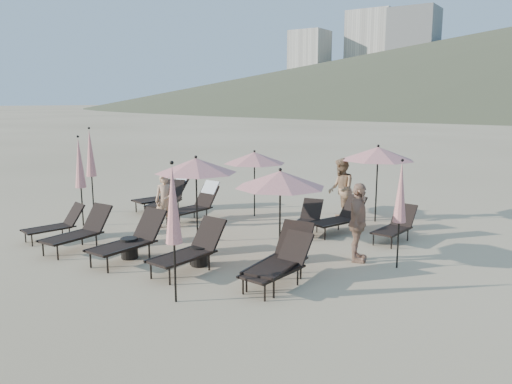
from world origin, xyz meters
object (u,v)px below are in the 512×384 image
Objects in this scene: lounger_4 at (282,257)px; lounger_8 at (196,203)px; side_table_1 at (199,256)px; side_table_0 at (129,248)px; umbrella_closed_0 at (173,205)px; lounger_5 at (279,264)px; lounger_9 at (306,219)px; umbrella_open_0 at (196,166)px; lounger_6 at (166,193)px; umbrella_closed_2 at (90,153)px; lounger_2 at (130,239)px; lounger_10 at (339,217)px; umbrella_open_3 at (378,154)px; lounger_11 at (396,225)px; lounger_1 at (79,231)px; umbrella_open_1 at (280,179)px; lounger_3 at (190,249)px; lounger_0 at (56,224)px; umbrella_closed_1 at (401,193)px; beachgoer_c at (358,223)px; umbrella_open_2 at (254,158)px; beachgoer_a at (165,201)px; lounger_7 at (167,199)px; umbrella_closed_3 at (80,163)px; beachgoer_b at (341,190)px.

lounger_4 is 1.02× the size of lounger_8.
side_table_0 is at bearing -163.34° from side_table_1.
lounger_4 is at bearing 62.64° from umbrella_closed_0.
lounger_5 is 1.09× the size of lounger_9.
lounger_4 is 3.76m from umbrella_open_0.
umbrella_closed_2 is (-1.65, -1.64, 1.35)m from lounger_6.
lounger_2 is 1.19× the size of lounger_9.
umbrella_open_3 is at bearing 99.11° from lounger_10.
lounger_6 is 0.90× the size of umbrella_open_0.
lounger_1 is at bearing -134.34° from lounger_11.
umbrella_open_1 is (2.65, -0.33, -0.07)m from umbrella_open_0.
lounger_3 is at bearing 4.83° from lounger_1.
umbrella_open_1 reaches higher than side_table_0.
umbrella_open_0 reaches higher than lounger_9.
lounger_5 is 8.80m from umbrella_closed_2.
lounger_0 is at bearing -165.25° from umbrella_open_1.
lounger_3 is 4.58m from umbrella_closed_1.
umbrella_open_3 reaches higher than beachgoer_c.
umbrella_open_2 is 4.80× the size of side_table_1.
beachgoer_a is (-3.64, -1.63, 0.37)m from lounger_9.
lounger_2 is at bearing 10.88° from lounger_0.
umbrella_open_2 reaches higher than lounger_5.
lounger_4 reaches higher than lounger_0.
lounger_7 is 1.16× the size of lounger_9.
lounger_11 is 0.58× the size of umbrella_closed_2.
side_table_0 is 5.20m from beachgoer_c.
umbrella_open_3 is (3.24, 6.62, 1.54)m from lounger_2.
umbrella_closed_2 reaches higher than umbrella_closed_3.
lounger_1 is at bearing -57.09° from lounger_6.
lounger_10 reaches higher than lounger_9.
umbrella_closed_1 is at bearing -2.18° from lounger_8.
lounger_4 is at bearing -25.94° from lounger_8.
lounger_8 is 1.18× the size of lounger_11.
lounger_7 is 8.09m from umbrella_closed_1.
beachgoer_c is (4.25, 2.79, 0.39)m from lounger_2.
lounger_2 is 1.03× the size of lounger_7.
lounger_10 is at bearing -7.76° from beachgoer_b.
lounger_5 is at bearing 147.06° from beachgoer_c.
lounger_0 is at bearing -63.37° from umbrella_closed_3.
umbrella_closed_3 reaches higher than beachgoer_b.
umbrella_open_3 reaches higher than lounger_11.
lounger_0 reaches higher than lounger_9.
umbrella_open_2 is 6.94m from umbrella_closed_0.
lounger_1 is 0.76× the size of umbrella_open_3.
umbrella_open_0 reaches higher than lounger_5.
side_table_0 is at bearing -167.95° from lounger_5.
beachgoer_b is (2.47, 0.96, -0.89)m from umbrella_open_2.
umbrella_open_1 is at bearing -20.45° from lounger_8.
umbrella_open_1 reaches higher than lounger_6.
lounger_8 is at bearing 107.39° from side_table_0.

